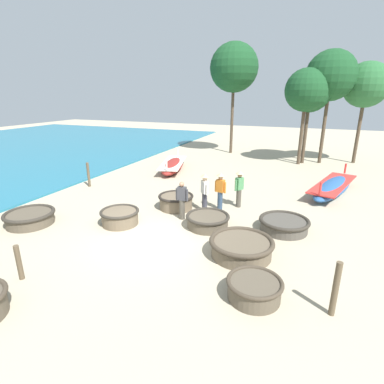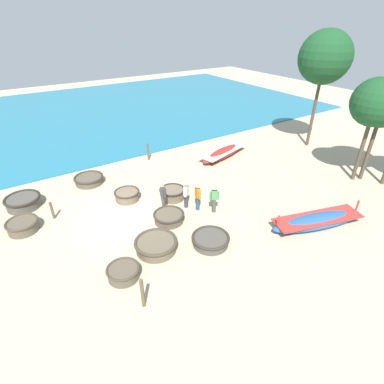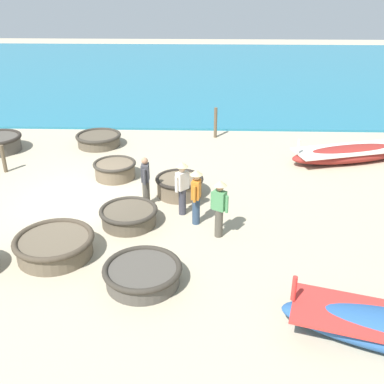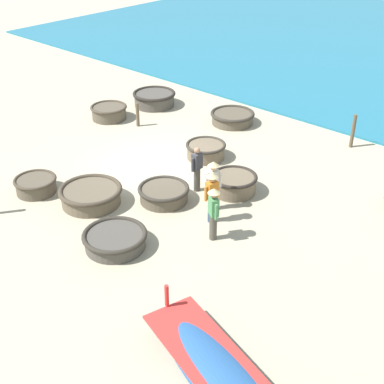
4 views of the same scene
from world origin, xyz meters
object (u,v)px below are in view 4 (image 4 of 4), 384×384
object	(u,v)px
coracle_center	(234,183)
fisherman_hauling	(197,168)
coracle_beside_post	(154,98)
fisherman_with_hat	(213,182)
coracle_front_left	(36,185)
coracle_far_left	(232,117)
coracle_weathered	(91,195)
coracle_upturned	(164,193)
fisherman_standing_right	(212,194)
mooring_post_shoreline	(138,115)
long_boat_ochre_hull	(226,383)
coracle_front_right	(115,239)
fisherman_by_coracle	(214,211)
coracle_nearest	(109,112)
mooring_post_mid_beach	(353,131)
coracle_far_right	(206,150)

from	to	relation	value
coracle_center	fisherman_hauling	bearing A→B (deg)	-53.53
coracle_beside_post	fisherman_with_hat	xyz separation A→B (m)	(5.11, 7.78, 0.61)
coracle_front_left	coracle_far_left	bearing A→B (deg)	172.20
coracle_weathered	coracle_upturned	size ratio (longest dim) A/B	1.22
coracle_beside_post	fisherman_standing_right	size ratio (longest dim) A/B	1.17
fisherman_standing_right	mooring_post_shoreline	xyz separation A→B (m)	(-3.54, -7.02, -0.45)
long_boat_ochre_hull	coracle_upturned	bearing A→B (deg)	-126.26
long_boat_ochre_hull	coracle_far_left	bearing A→B (deg)	-142.37
coracle_center	long_boat_ochre_hull	size ratio (longest dim) A/B	0.29
coracle_beside_post	long_boat_ochre_hull	bearing A→B (deg)	50.43
coracle_front_right	coracle_front_left	world-z (taller)	coracle_front_left
fisherman_by_coracle	mooring_post_shoreline	size ratio (longest dim) A/B	1.64
coracle_nearest	coracle_upturned	distance (m)	7.42
coracle_beside_post	mooring_post_mid_beach	distance (m)	9.08
coracle_far_left	fisherman_by_coracle	size ratio (longest dim) A/B	1.12
mooring_post_mid_beach	coracle_far_right	bearing A→B (deg)	-38.60
coracle_far_left	coracle_front_right	bearing A→B (deg)	18.38
coracle_far_left	fisherman_hauling	distance (m)	5.96
coracle_front_left	fisherman_with_hat	distance (m)	5.95
coracle_far_right	coracle_center	world-z (taller)	coracle_center
mooring_post_shoreline	coracle_front_left	bearing A→B (deg)	14.41
coracle_front_right	mooring_post_mid_beach	world-z (taller)	mooring_post_mid_beach
fisherman_standing_right	mooring_post_shoreline	bearing A→B (deg)	-116.75
coracle_far_right	coracle_weathered	size ratio (longest dim) A/B	0.74
coracle_nearest	coracle_center	bearing A→B (deg)	79.98
long_boat_ochre_hull	mooring_post_mid_beach	xyz separation A→B (m)	(-12.33, -3.67, 0.34)
coracle_front_right	fisherman_with_hat	distance (m)	3.53
fisherman_standing_right	mooring_post_shoreline	distance (m)	7.87
fisherman_standing_right	fisherman_with_hat	size ratio (longest dim) A/B	1.00
coracle_nearest	fisherman_standing_right	size ratio (longest dim) A/B	0.95
coracle_far_right	fisherman_standing_right	bearing A→B (deg)	42.82
coracle_beside_post	long_boat_ochre_hull	size ratio (longest dim) A/B	0.37
long_boat_ochre_hull	fisherman_with_hat	xyz separation A→B (m)	(-5.24, -4.75, 0.63)
coracle_upturned	fisherman_hauling	distance (m)	1.39
fisherman_standing_right	fisherman_by_coracle	xyz separation A→B (m)	(0.68, 0.64, 0.00)
coracle_weathered	coracle_center	bearing A→B (deg)	140.72
long_boat_ochre_hull	mooring_post_mid_beach	size ratio (longest dim) A/B	3.97
coracle_beside_post	fisherman_with_hat	size ratio (longest dim) A/B	1.17
coracle_weathered	coracle_upturned	world-z (taller)	coracle_weathered
coracle_center	long_boat_ochre_hull	distance (m)	8.17
fisherman_hauling	coracle_nearest	bearing A→B (deg)	-107.01
mooring_post_shoreline	fisherman_with_hat	bearing A→B (deg)	65.74
coracle_far_left	mooring_post_mid_beach	world-z (taller)	mooring_post_mid_beach
fisherman_by_coracle	fisherman_with_hat	bearing A→B (deg)	-139.63
coracle_far_left	coracle_beside_post	xyz separation A→B (m)	(0.75, -3.97, 0.07)
fisherman_by_coracle	coracle_upturned	bearing A→B (deg)	-102.77
coracle_center	coracle_far_right	bearing A→B (deg)	-119.22
coracle_nearest	coracle_weathered	size ratio (longest dim) A/B	0.78
fisherman_hauling	fisherman_with_hat	distance (m)	1.28
coracle_beside_post	fisherman_standing_right	xyz separation A→B (m)	(5.67, 8.20, 0.61)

